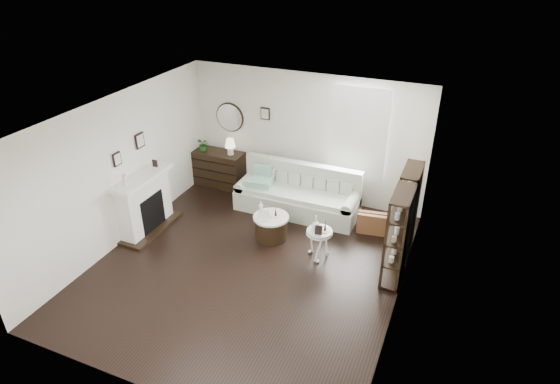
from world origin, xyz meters
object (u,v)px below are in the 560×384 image
at_px(drum_table, 271,227).
at_px(sofa, 298,197).
at_px(dresser, 218,168).
at_px(pedestal_table, 319,233).

bearing_deg(drum_table, sofa, 84.83).
bearing_deg(sofa, dresser, 169.35).
distance_m(dresser, pedestal_table, 3.48).
bearing_deg(sofa, pedestal_table, -56.30).
relative_size(sofa, dresser, 2.07).
distance_m(sofa, dresser, 2.13).
xyz_separation_m(sofa, dresser, (-2.09, 0.39, 0.08)).
height_order(sofa, dresser, sofa).
bearing_deg(pedestal_table, dresser, 149.66).
height_order(dresser, pedestal_table, dresser).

